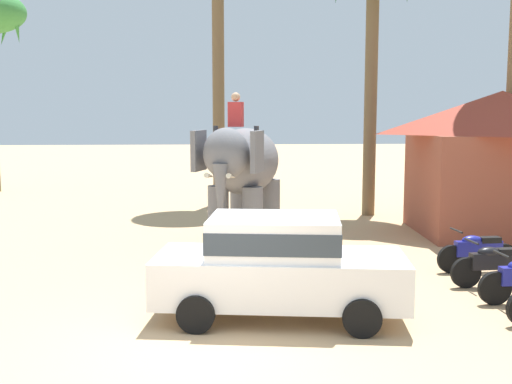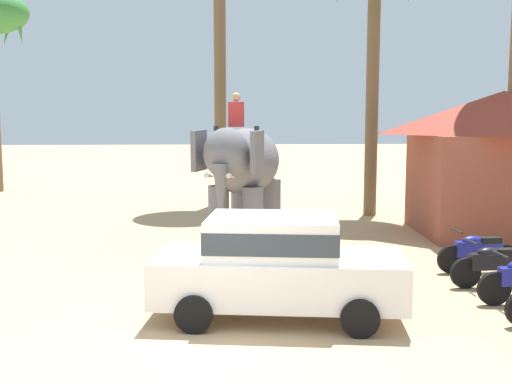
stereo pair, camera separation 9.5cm
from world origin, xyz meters
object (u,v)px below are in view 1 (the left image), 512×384
Objects in this scene: car_sedan_foreground at (278,263)px; roadside_hut at (500,159)px; motorcycle_end_of_row at (478,251)px; elephant_with_mahout at (243,168)px; motorcycle_far_in_row at (495,264)px.

roadside_hut is at bearing 45.00° from car_sedan_foreground.
car_sedan_foreground reaches higher than motorcycle_end_of_row.
motorcycle_end_of_row is at bearing 30.54° from car_sedan_foreground.
elephant_with_mahout reaches higher than motorcycle_far_in_row.
motorcycle_end_of_row is at bearing -32.75° from elephant_with_mahout.
motorcycle_far_in_row is 1.00× the size of motorcycle_end_of_row.
car_sedan_foreground is 2.38× the size of motorcycle_end_of_row.
elephant_with_mahout reaches higher than motorcycle_end_of_row.
roadside_hut is (7.23, 1.08, 0.13)m from elephant_with_mahout.
elephant_with_mahout is at bearing 147.25° from motorcycle_end_of_row.
elephant_with_mahout is at bearing 137.93° from motorcycle_far_in_row.
car_sedan_foreground is 9.85m from roadside_hut.
elephant_with_mahout is 2.23× the size of motorcycle_far_in_row.
car_sedan_foreground is at bearing -149.46° from motorcycle_end_of_row.
elephant_with_mahout is (-0.32, 5.83, 1.06)m from car_sedan_foreground.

